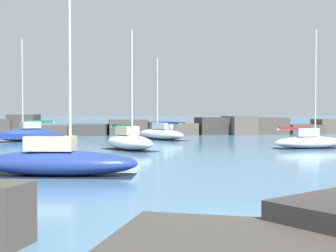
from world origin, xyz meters
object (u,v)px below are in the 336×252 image
object	(u,v)px
sailboat_moored_1	(28,134)
sailboat_moored_3	(58,161)
sailboat_moored_4	(309,141)
sailboat_moored_6	(161,133)
sailboat_moored_0	(129,141)

from	to	relation	value
sailboat_moored_1	sailboat_moored_3	distance (m)	25.82
sailboat_moored_1	sailboat_moored_4	bearing A→B (deg)	-29.00
sailboat_moored_3	sailboat_moored_6	world-z (taller)	sailboat_moored_3
sailboat_moored_0	sailboat_moored_3	size ratio (longest dim) A/B	0.91
sailboat_moored_0	sailboat_moored_4	xyz separation A→B (m)	(13.90, -0.70, -0.08)
sailboat_moored_1	sailboat_moored_4	world-z (taller)	sailboat_moored_1
sailboat_moored_3	sailboat_moored_4	xyz separation A→B (m)	(18.06, 12.77, -0.06)
sailboat_moored_0	sailboat_moored_4	distance (m)	13.92
sailboat_moored_6	sailboat_moored_0	bearing A→B (deg)	-108.29
sailboat_moored_0	sailboat_moored_4	world-z (taller)	sailboat_moored_4
sailboat_moored_0	sailboat_moored_6	size ratio (longest dim) A/B	1.05
sailboat_moored_0	sailboat_moored_1	bearing A→B (deg)	126.65
sailboat_moored_6	sailboat_moored_1	bearing A→B (deg)	-176.63
sailboat_moored_1	sailboat_moored_3	bearing A→B (deg)	-79.49
sailboat_moored_1	sailboat_moored_6	size ratio (longest dim) A/B	1.17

